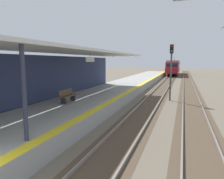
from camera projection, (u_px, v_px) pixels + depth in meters
The scene contains 7 objects.
station_platform at pixel (108, 94), 20.23m from camera, with size 5.00×80.00×0.91m.
station_building_with_canopy at pixel (51, 76), 14.34m from camera, with size 4.85×24.00×4.43m.
track_pair_nearest_platform at pixel (158, 94), 22.59m from camera, with size 2.34×120.00×0.16m.
track_pair_middle at pixel (190, 96), 21.48m from camera, with size 2.34×120.00×0.16m.
approaching_train at pixel (174, 67), 55.30m from camera, with size 2.93×19.60×4.76m.
rail_signal_post at pixel (171, 67), 18.83m from camera, with size 0.32×0.34×5.20m.
platform_bench at pixel (67, 95), 13.90m from camera, with size 0.45×1.60×0.88m.
Camera 1 is at (4.49, -2.72, 3.69)m, focal length 32.70 mm.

